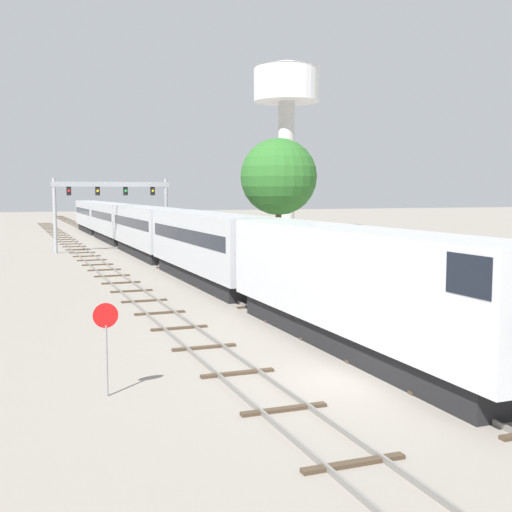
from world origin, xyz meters
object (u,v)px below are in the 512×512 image
(signal_gantry, at_px, (112,198))
(stop_sign, at_px, (106,336))
(passenger_train, at_px, (144,229))
(water_tower, at_px, (287,95))
(trackside_tree_left, at_px, (279,177))

(signal_gantry, bearing_deg, stop_sign, -98.87)
(passenger_train, relative_size, water_tower, 3.87)
(water_tower, relative_size, trackside_tree_left, 2.38)
(passenger_train, bearing_deg, stop_sign, -102.76)
(passenger_train, bearing_deg, water_tower, 47.67)
(signal_gantry, relative_size, trackside_tree_left, 1.08)
(signal_gantry, relative_size, water_tower, 0.45)
(stop_sign, bearing_deg, trackside_tree_left, 60.17)
(signal_gantry, distance_m, stop_sign, 50.40)
(passenger_train, distance_m, signal_gantry, 6.65)
(passenger_train, height_order, stop_sign, passenger_train)
(water_tower, relative_size, stop_sign, 9.28)
(passenger_train, distance_m, stop_sign, 45.28)
(stop_sign, bearing_deg, passenger_train, 77.24)
(signal_gantry, xyz_separation_m, stop_sign, (-7.75, -49.66, -3.72))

